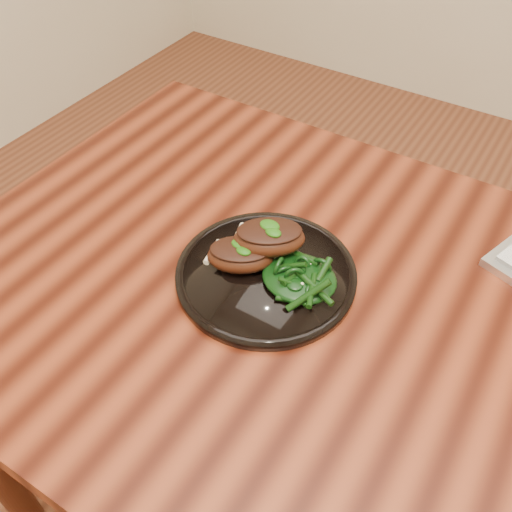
# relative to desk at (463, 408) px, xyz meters

# --- Properties ---
(desk) EXTENTS (1.60, 0.80, 0.75)m
(desk) POSITION_rel_desk_xyz_m (0.00, 0.00, 0.00)
(desk) COLOR black
(desk) RESTS_ON ground
(plate) EXTENTS (0.26, 0.26, 0.02)m
(plate) POSITION_rel_desk_xyz_m (-0.32, -0.00, 0.09)
(plate) COLOR black
(plate) RESTS_ON desk
(lamb_chop_front) EXTENTS (0.12, 0.10, 0.04)m
(lamb_chop_front) POSITION_rel_desk_xyz_m (-0.35, -0.01, 0.12)
(lamb_chop_front) COLOR #3E190C
(lamb_chop_front) RESTS_ON plate
(lamb_chop_back) EXTENTS (0.12, 0.11, 0.05)m
(lamb_chop_back) POSITION_rel_desk_xyz_m (-0.33, 0.02, 0.14)
(lamb_chop_back) COLOR #3E190C
(lamb_chop_back) RESTS_ON plate
(herb_smear) EXTENTS (0.09, 0.06, 0.01)m
(herb_smear) POSITION_rel_desk_xyz_m (-0.35, 0.06, 0.10)
(herb_smear) COLOR #0F4006
(herb_smear) RESTS_ON plate
(greens_heap) EXTENTS (0.11, 0.10, 0.04)m
(greens_heap) POSITION_rel_desk_xyz_m (-0.26, 0.00, 0.12)
(greens_heap) COLOR black
(greens_heap) RESTS_ON plate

